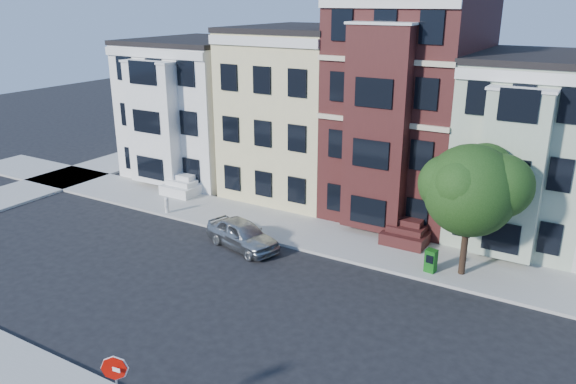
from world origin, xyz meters
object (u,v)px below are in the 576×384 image
Objects in this scene: parked_car at (242,234)px; newspaper_box at (431,261)px; street_tree at (470,196)px; fire_hydrant at (167,206)px.

newspaper_box is at bearing -61.93° from parked_car.
newspaper_box is at bearing -157.57° from street_tree.
street_tree reaches higher than fire_hydrant.
parked_car reaches higher than newspaper_box.
fire_hydrant is at bearing 92.67° from parked_car.
parked_car is 5.71× the size of fire_hydrant.
fire_hydrant is at bearing -176.39° from street_tree.
parked_car is 4.03× the size of newspaper_box.
street_tree is 9.81× the size of fire_hydrant.
parked_car is 9.18m from newspaper_box.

